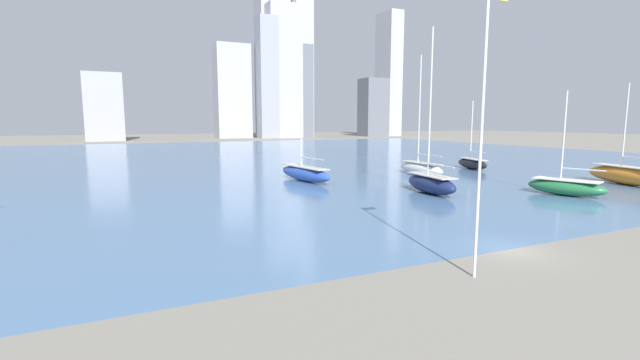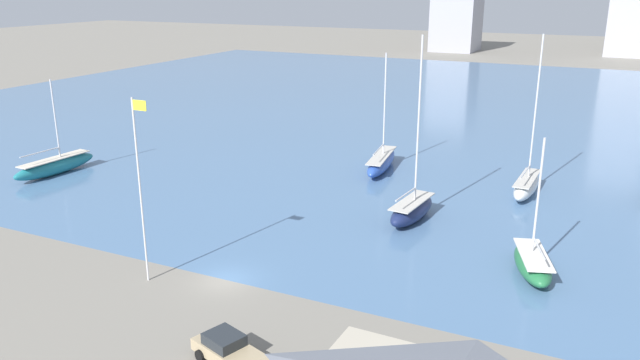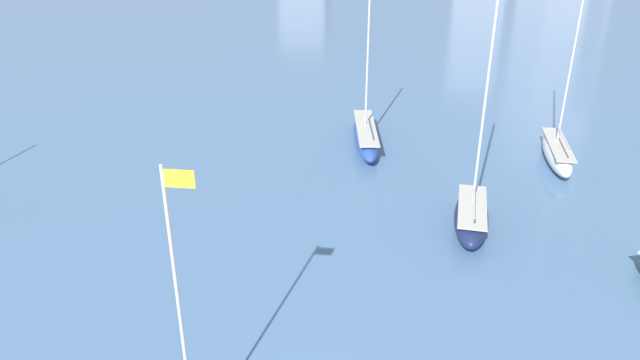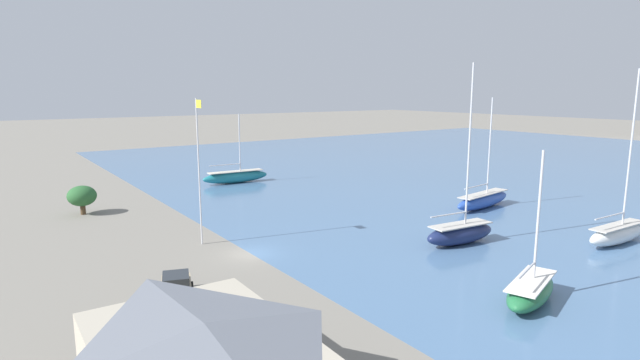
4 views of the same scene
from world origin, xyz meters
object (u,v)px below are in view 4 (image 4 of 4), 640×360
at_px(flag_pole, 199,168).
at_px(sailboat_green, 531,290).
at_px(sailboat_navy, 460,233).
at_px(sailboat_blue, 483,200).
at_px(sailboat_white, 618,233).
at_px(parked_pickup_tan, 176,289).
at_px(sailboat_teal, 236,176).

xyz_separation_m(flag_pole, sailboat_green, (25.18, 13.30, -6.38)).
height_order(sailboat_navy, sailboat_blue, sailboat_navy).
relative_size(sailboat_white, sailboat_green, 1.56).
bearing_deg(sailboat_white, sailboat_green, -78.67).
bearing_deg(sailboat_white, parked_pickup_tan, -103.78).
distance_m(sailboat_blue, parked_pickup_tan, 40.68).
height_order(flag_pole, sailboat_navy, sailboat_navy).
height_order(sailboat_white, sailboat_blue, sailboat_white).
height_order(sailboat_navy, sailboat_teal, sailboat_navy).
height_order(flag_pole, sailboat_blue, flag_pole).
height_order(sailboat_teal, parked_pickup_tan, sailboat_teal).
distance_m(sailboat_white, sailboat_navy, 14.87).
bearing_deg(flag_pole, sailboat_teal, 149.10).
height_order(sailboat_white, parked_pickup_tan, sailboat_white).
height_order(sailboat_blue, sailboat_green, sailboat_blue).
bearing_deg(sailboat_green, sailboat_teal, 158.27).
distance_m(flag_pole, sailboat_navy, 24.96).
relative_size(sailboat_white, sailboat_navy, 0.97).
xyz_separation_m(sailboat_blue, sailboat_green, (19.66, -20.70, -0.11)).
xyz_separation_m(flag_pole, parked_pickup_tan, (11.22, -6.28, -6.41)).
height_order(sailboat_blue, parked_pickup_tan, sailboat_blue).
height_order(flag_pole, parked_pickup_tan, flag_pole).
xyz_separation_m(flag_pole, sailboat_blue, (5.52, 34.00, -6.27)).
bearing_deg(flag_pole, sailboat_navy, 55.54).
xyz_separation_m(sailboat_teal, parked_pickup_tan, (38.59, -22.65, -0.14)).
distance_m(flag_pole, sailboat_green, 29.19).
distance_m(sailboat_blue, sailboat_teal, 37.31).
relative_size(sailboat_white, sailboat_blue, 1.20).
distance_m(sailboat_navy, sailboat_blue, 16.26).
height_order(flag_pole, sailboat_green, flag_pole).
distance_m(sailboat_navy, parked_pickup_tan, 26.33).
relative_size(sailboat_green, parked_pickup_tan, 1.94).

